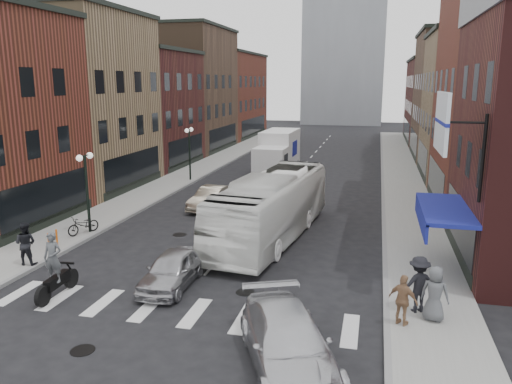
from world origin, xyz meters
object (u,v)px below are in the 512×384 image
sedan_left_far (211,198)px  ped_right_b (403,300)px  ped_right_a (419,284)px  transit_bus (272,206)px  ped_right_c (435,294)px  parked_bicycle (83,225)px  sedan_left_near (172,270)px  curb_car (288,343)px  bike_rack (53,240)px  ped_left_solo (25,243)px  box_truck (277,154)px  billboard_sign (444,124)px  streetlamp_far (189,144)px  motorcycle_rider (55,267)px  streetlamp_near (86,178)px

sedan_left_far → ped_right_b: 16.63m
ped_right_a → transit_bus: bearing=-71.1°
ped_right_b → ped_right_c: ped_right_c is taller
transit_bus → parked_bicycle: transit_bus is taller
sedan_left_near → curb_car: bearing=-41.2°
bike_rack → sedan_left_near: sedan_left_near is taller
ped_left_solo → ped_right_c: 15.86m
box_truck → ped_right_a: box_truck is taller
curb_car → parked_bicycle: (-11.88, 9.10, -0.15)m
transit_bus → curb_car: bearing=-69.2°
curb_car → parked_bicycle: 14.97m
curb_car → transit_bus: bearing=80.7°
sedan_left_near → ped_right_b: (8.24, -1.40, 0.30)m
transit_bus → parked_bicycle: 9.39m
billboard_sign → ped_right_c: 5.66m
billboard_sign → ped_left_solo: billboard_sign is taller
box_truck → sedan_left_near: (0.66, -23.53, -1.09)m
streetlamp_far → sedan_left_far: 9.05m
motorcycle_rider → ped_right_c: size_ratio=1.36×
sedan_left_near → sedan_left_far: (-2.31, 11.46, 0.01)m
sedan_left_far → ped_right_a: (11.07, -11.78, 0.42)m
motorcycle_rider → ped_left_solo: motorcycle_rider is taller
transit_bus → curb_car: size_ratio=2.21×
streetlamp_near → motorcycle_rider: (2.97, -6.98, -1.78)m
streetlamp_near → ped_left_solo: (0.00, -4.72, -1.86)m
sedan_left_far → ped_left_solo: (-4.29, -11.07, 0.38)m
parked_bicycle → ped_right_c: bearing=4.5°
box_truck → transit_bus: 17.11m
transit_bus → ped_right_a: 9.47m
streetlamp_near → curb_car: 15.29m
box_truck → parked_bicycle: size_ratio=4.77×
transit_bus → ped_right_c: bearing=-41.2°
parked_bicycle → ped_right_a: bearing=5.8°
bike_rack → ped_right_c: bearing=-11.5°
box_truck → sedan_left_near: size_ratio=2.10×
curb_car → ped_right_b: (3.05, 2.99, 0.21)m
sedan_left_far → ped_right_c: (11.52, -12.31, 0.37)m
ped_right_a → streetlamp_far: bearing=-74.9°
streetlamp_near → motorcycle_rider: size_ratio=1.70×
streetlamp_far → ped_right_c: streetlamp_far is taller
billboard_sign → sedan_left_near: size_ratio=0.95×
box_truck → ped_right_c: 26.32m
sedan_left_near → ped_right_b: ped_right_b is taller
sedan_left_far → parked_bicycle: sedan_left_far is taller
transit_bus → sedan_left_near: bearing=-103.0°
billboard_sign → transit_bus: size_ratio=0.32×
motorcycle_rider → parked_bicycle: bearing=111.2°
streetlamp_far → ped_left_solo: 18.81m
transit_bus → ped_left_solo: transit_bus is taller
curb_car → ped_right_a: ped_right_a is taller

